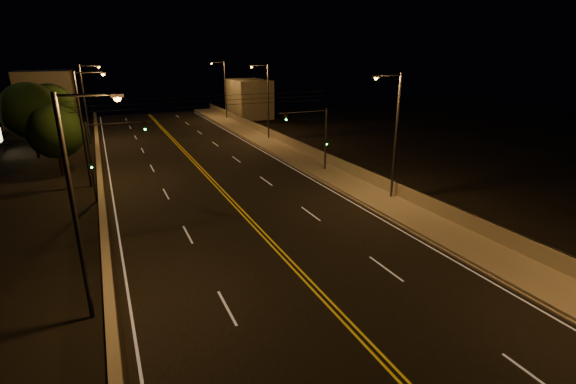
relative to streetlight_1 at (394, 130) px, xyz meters
name	(u,v)px	position (x,y,z in m)	size (l,w,h in m)	color
road	(250,221)	(-11.54, 0.41, -5.64)	(18.00, 120.00, 0.02)	black
sidewalk	(377,198)	(-0.74, 0.41, -5.50)	(3.60, 120.00, 0.30)	gray
curb	(358,202)	(-2.61, 0.41, -5.58)	(0.14, 120.00, 0.15)	gray
parapet_wall	(395,188)	(0.91, 0.41, -4.85)	(0.30, 120.00, 1.00)	gray
jersey_barrier	(105,240)	(-20.96, 0.41, -5.28)	(0.45, 120.00, 0.75)	gray
distant_building_right	(249,98)	(4.96, 48.03, -2.32)	(6.00, 10.00, 6.65)	gray
distant_building_left	(47,98)	(-27.54, 53.02, -1.38)	(8.00, 8.00, 8.55)	gray
parapet_rail	(395,182)	(0.91, 0.41, -4.32)	(0.06, 0.06, 120.00)	black
lane_markings	(251,221)	(-11.54, 0.34, -5.63)	(17.32, 116.00, 0.00)	silver
streetlight_1	(394,130)	(0.00, 0.00, 0.00)	(2.55, 0.28, 9.86)	#2D2D33
streetlight_2	(266,98)	(0.00, 26.50, 0.00)	(2.55, 0.28, 9.86)	#2D2D33
streetlight_3	(224,87)	(0.00, 46.54, 0.00)	(2.55, 0.28, 9.86)	#2D2D33
streetlight_4	(79,197)	(-21.48, -7.25, 0.00)	(2.55, 0.28, 9.86)	#2D2D33
streetlight_5	(85,122)	(-21.48, 13.91, 0.00)	(2.55, 0.28, 9.86)	#2D2D33
streetlight_6	(86,99)	(-21.48, 33.90, 0.00)	(2.55, 0.28, 9.86)	#2D2D33
traffic_signal_right	(317,133)	(-1.52, 9.47, -1.71)	(5.11, 0.31, 6.25)	#2D2D33
traffic_signal_left	(103,152)	(-20.35, 9.47, -1.71)	(5.11, 0.31, 6.25)	#2D2D33
overhead_wires	(211,101)	(-11.54, 9.91, 1.75)	(22.00, 0.03, 0.83)	black
tree_0	(56,132)	(-24.19, 18.63, -1.40)	(4.98, 4.98, 6.75)	black
tree_1	(30,111)	(-27.14, 28.10, -0.43)	(6.11, 6.11, 8.28)	black
tree_2	(51,107)	(-25.64, 34.45, -0.80)	(5.68, 5.68, 7.70)	black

